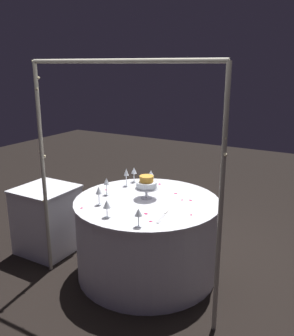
% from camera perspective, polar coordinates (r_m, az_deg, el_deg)
% --- Properties ---
extents(ground_plane, '(12.00, 12.00, 0.00)m').
position_cam_1_polar(ground_plane, '(3.81, -0.00, -15.71)').
color(ground_plane, black).
extents(decorative_arch, '(1.78, 0.05, 2.03)m').
position_cam_1_polar(decorative_arch, '(2.95, -4.36, 2.43)').
color(decorative_arch, '#B7B29E').
rests_on(decorative_arch, ground).
extents(main_table, '(1.37, 1.37, 0.76)m').
position_cam_1_polar(main_table, '(3.63, -0.00, -10.60)').
color(main_table, white).
rests_on(main_table, ground).
extents(side_table, '(0.58, 0.58, 0.72)m').
position_cam_1_polar(side_table, '(4.18, -15.16, -7.68)').
color(side_table, white).
rests_on(side_table, ground).
extents(tiered_cake, '(0.22, 0.22, 0.22)m').
position_cam_1_polar(tiered_cake, '(3.47, -0.08, -2.50)').
color(tiered_cake, silver).
rests_on(tiered_cake, main_table).
extents(wine_glass_0, '(0.07, 0.07, 0.15)m').
position_cam_1_polar(wine_glass_0, '(3.08, -6.23, -5.65)').
color(wine_glass_0, silver).
rests_on(wine_glass_0, main_table).
extents(wine_glass_1, '(0.06, 0.06, 0.17)m').
position_cam_1_polar(wine_glass_1, '(3.36, -7.47, -3.60)').
color(wine_glass_1, silver).
rests_on(wine_glass_1, main_table).
extents(wine_glass_2, '(0.06, 0.06, 0.15)m').
position_cam_1_polar(wine_glass_2, '(2.89, -1.33, -6.97)').
color(wine_glass_2, silver).
rests_on(wine_glass_2, main_table).
extents(wine_glass_3, '(0.06, 0.06, 0.17)m').
position_cam_1_polar(wine_glass_3, '(3.60, -6.28, -2.22)').
color(wine_glass_3, silver).
rests_on(wine_glass_3, main_table).
extents(wine_glass_4, '(0.06, 0.06, 0.16)m').
position_cam_1_polar(wine_glass_4, '(3.97, -2.03, -0.50)').
color(wine_glass_4, silver).
rests_on(wine_glass_4, main_table).
extents(wine_glass_5, '(0.06, 0.06, 0.15)m').
position_cam_1_polar(wine_glass_5, '(3.92, 0.62, -0.89)').
color(wine_glass_5, silver).
rests_on(wine_glass_5, main_table).
extents(wine_glass_6, '(0.06, 0.06, 0.19)m').
position_cam_1_polar(wine_glass_6, '(3.84, -3.23, -0.80)').
color(wine_glass_6, silver).
rests_on(wine_glass_6, main_table).
extents(cake_knife, '(0.08, 0.29, 0.01)m').
position_cam_1_polar(cake_knife, '(3.13, 2.58, -7.32)').
color(cake_knife, silver).
rests_on(cake_knife, main_table).
extents(rose_petal_0, '(0.03, 0.03, 0.00)m').
position_cam_1_polar(rose_petal_0, '(3.34, -10.09, -6.11)').
color(rose_petal_0, '#C61951').
rests_on(rose_petal_0, main_table).
extents(rose_petal_1, '(0.04, 0.04, 0.00)m').
position_cam_1_polar(rose_petal_1, '(3.65, 4.47, -3.96)').
color(rose_petal_1, '#C61951').
rests_on(rose_petal_1, main_table).
extents(rose_petal_2, '(0.04, 0.03, 0.00)m').
position_cam_1_polar(rose_petal_2, '(3.49, 6.74, -4.98)').
color(rose_petal_2, '#C61951').
rests_on(rose_petal_2, main_table).
extents(rose_petal_3, '(0.03, 0.04, 0.00)m').
position_cam_1_polar(rose_petal_3, '(4.03, 1.34, -2.01)').
color(rose_petal_3, '#C61951').
rests_on(rose_petal_3, main_table).
extents(rose_petal_4, '(0.02, 0.03, 0.00)m').
position_cam_1_polar(rose_petal_4, '(3.17, 6.85, -7.20)').
color(rose_petal_4, '#C61951').
rests_on(rose_petal_4, main_table).
extents(rose_petal_5, '(0.04, 0.05, 0.00)m').
position_cam_1_polar(rose_petal_5, '(3.93, 1.95, -2.50)').
color(rose_petal_5, '#C61951').
rests_on(rose_petal_5, main_table).
extents(rose_petal_6, '(0.03, 0.04, 0.00)m').
position_cam_1_polar(rose_petal_6, '(3.77, -6.34, -3.37)').
color(rose_petal_6, '#C61951').
rests_on(rose_petal_6, main_table).
extents(rose_petal_7, '(0.04, 0.03, 0.00)m').
position_cam_1_polar(rose_petal_7, '(3.17, -0.17, -7.07)').
color(rose_petal_7, '#C61951').
rests_on(rose_petal_7, main_table).
extents(rose_petal_8, '(0.04, 0.03, 0.00)m').
position_cam_1_polar(rose_petal_8, '(3.02, 0.56, -8.24)').
color(rose_petal_8, '#C61951').
rests_on(rose_petal_8, main_table).
extents(rose_petal_9, '(0.02, 0.03, 0.00)m').
position_cam_1_polar(rose_petal_9, '(3.49, 5.44, -4.94)').
color(rose_petal_9, '#C61951').
rests_on(rose_petal_9, main_table).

